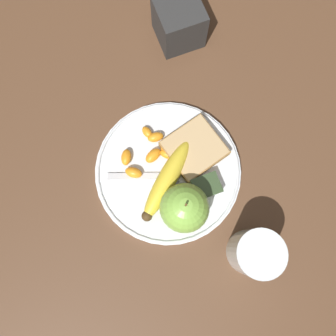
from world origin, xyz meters
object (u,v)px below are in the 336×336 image
at_px(banana, 166,180).
at_px(bread_slice, 194,149).
at_px(juice_glass, 254,253).
at_px(jam_packet, 206,187).
at_px(plate, 168,171).
at_px(condiment_caddy, 179,23).
at_px(apple, 186,207).
at_px(fork, 168,176).

xyz_separation_m(banana, bread_slice, (0.07, 0.04, -0.01)).
xyz_separation_m(juice_glass, jam_packet, (-0.03, 0.13, -0.02)).
bearing_deg(banana, juice_glass, -61.19).
relative_size(bread_slice, jam_packet, 2.40).
bearing_deg(bread_slice, juice_glass, -83.61).
xyz_separation_m(plate, bread_slice, (0.06, 0.02, 0.02)).
xyz_separation_m(plate, condiment_caddy, (0.12, 0.26, 0.03)).
bearing_deg(banana, jam_packet, -28.75).
height_order(apple, fork, apple).
bearing_deg(apple, banana, 102.90).
relative_size(apple, bread_slice, 0.80).
xyz_separation_m(fork, condiment_caddy, (0.13, 0.27, 0.03)).
distance_m(juice_glass, banana, 0.19).
distance_m(banana, condiment_caddy, 0.31).
bearing_deg(juice_glass, plate, 113.62).
height_order(apple, condiment_caddy, apple).
relative_size(bread_slice, fork, 0.65).
xyz_separation_m(jam_packet, condiment_caddy, (0.07, 0.31, 0.02)).
distance_m(jam_packet, condiment_caddy, 0.32).
relative_size(plate, fork, 1.49).
xyz_separation_m(juice_glass, bread_slice, (-0.02, 0.21, -0.02)).
xyz_separation_m(apple, fork, (-0.01, 0.07, -0.04)).
bearing_deg(condiment_caddy, bread_slice, -104.48).
bearing_deg(bread_slice, jam_packet, -94.79).
xyz_separation_m(banana, jam_packet, (0.06, -0.03, -0.01)).
bearing_deg(bread_slice, condiment_caddy, 75.52).
relative_size(fork, jam_packet, 3.70).
distance_m(plate, apple, 0.09).
bearing_deg(apple, jam_packet, 25.81).
bearing_deg(plate, apple, -87.74).
xyz_separation_m(bread_slice, fork, (-0.06, -0.03, -0.01)).
relative_size(plate, apple, 2.90).
distance_m(plate, bread_slice, 0.06).
relative_size(banana, condiment_caddy, 1.68).
xyz_separation_m(banana, condiment_caddy, (0.13, 0.28, 0.01)).
bearing_deg(banana, condiment_caddy, 64.87).
relative_size(plate, condiment_caddy, 3.17).
xyz_separation_m(juice_glass, fork, (-0.09, 0.18, -0.03)).
height_order(bread_slice, jam_packet, same).
bearing_deg(apple, bread_slice, 60.17).
xyz_separation_m(plate, fork, (-0.00, -0.01, 0.01)).
distance_m(plate, jam_packet, 0.08).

